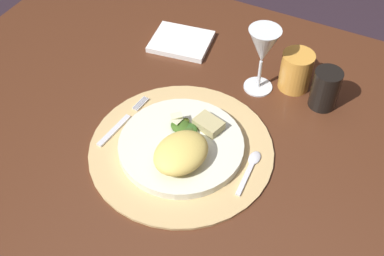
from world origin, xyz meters
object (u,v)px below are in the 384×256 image
at_px(dining_table, 199,176).
at_px(dark_tumbler, 325,89).
at_px(wine_glass, 263,48).
at_px(napkin, 181,42).
at_px(amber_tumbler, 296,71).
at_px(spoon, 251,166).
at_px(fork, 121,123).
at_px(dinner_plate, 181,145).

height_order(dining_table, dark_tumbler, dark_tumbler).
relative_size(dining_table, wine_glass, 8.40).
relative_size(napkin, amber_tumbler, 1.58).
relative_size(dining_table, spoon, 11.58).
height_order(dining_table, spoon, spoon).
height_order(wine_glass, amber_tumbler, wine_glass).
bearing_deg(fork, dining_table, 13.28).
bearing_deg(napkin, fork, -86.67).
bearing_deg(spoon, fork, -176.37).
xyz_separation_m(fork, wine_glass, (0.22, 0.25, 0.11)).
height_order(fork, napkin, napkin).
xyz_separation_m(fork, napkin, (-0.02, 0.32, -0.00)).
bearing_deg(dark_tumbler, dining_table, -131.93).
relative_size(dinner_plate, amber_tumbler, 2.78).
relative_size(dining_table, napkin, 9.34).
height_order(dining_table, fork, fork).
relative_size(dining_table, fork, 8.10).
bearing_deg(wine_glass, napkin, 164.57).
relative_size(spoon, napkin, 0.81).
bearing_deg(dark_tumbler, amber_tumbler, 158.99).
bearing_deg(dark_tumbler, wine_glass, -175.20).
distance_m(wine_glass, amber_tumbler, 0.11).
height_order(wine_glass, dark_tumbler, wine_glass).
height_order(spoon, wine_glass, wine_glass).
relative_size(napkin, wine_glass, 0.90).
xyz_separation_m(spoon, dark_tumbler, (0.07, 0.24, 0.04)).
distance_m(dining_table, fork, 0.22).
relative_size(fork, napkin, 1.15).
bearing_deg(dining_table, spoon, -9.63).
bearing_deg(dinner_plate, wine_glass, 74.19).
bearing_deg(dining_table, fork, -166.72).
bearing_deg(amber_tumbler, dinner_plate, -116.02).
height_order(dining_table, amber_tumbler, amber_tumbler).
bearing_deg(amber_tumbler, wine_glass, -149.67).
bearing_deg(spoon, dark_tumbler, 73.20).
distance_m(dining_table, wine_glass, 0.33).
bearing_deg(spoon, amber_tumbler, 90.83).
bearing_deg(dining_table, napkin, 124.42).
relative_size(fork, wine_glass, 1.04).
bearing_deg(amber_tumbler, dark_tumbler, -21.01).
relative_size(dining_table, amber_tumbler, 14.77).
height_order(dining_table, wine_glass, wine_glass).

